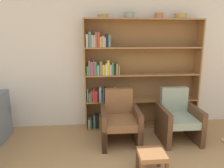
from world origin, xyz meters
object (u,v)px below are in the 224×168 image
object	(u,v)px
bowl_slate	(103,16)
armchair_leather	(120,120)
bookshelf	(131,77)
bowl_copper	(129,15)
bowl_stoneware	(159,15)
footstool	(152,156)
armchair_cushioned	(178,118)
bowl_terracotta	(180,16)

from	to	relation	value
bowl_slate	armchair_leather	world-z (taller)	bowl_slate
bookshelf	bowl_copper	distance (m)	1.14
bowl_stoneware	footstool	bearing A→B (deg)	-107.25
bowl_stoneware	armchair_cushioned	bearing A→B (deg)	-69.52
bookshelf	bowl_slate	xyz separation A→B (m)	(-0.52, -0.02, 1.11)
bowl_copper	bowl_terracotta	distance (m)	0.95
bookshelf	bowl_copper	size ratio (longest dim) A/B	11.40
bowl_slate	bowl_terracotta	world-z (taller)	bowl_terracotta
footstool	bowl_stoneware	bearing A→B (deg)	72.75
bookshelf	footstool	distance (m)	1.74
armchair_leather	bowl_stoneware	bearing A→B (deg)	-140.81
bowl_copper	footstool	world-z (taller)	bowl_copper
bowl_stoneware	footstool	distance (m)	2.48
bookshelf	armchair_leather	size ratio (longest dim) A/B	2.51
bowl_slate	bowl_stoneware	world-z (taller)	bowl_stoneware
bowl_slate	armchair_leather	distance (m)	1.86
bowl_terracotta	bookshelf	bearing A→B (deg)	178.72
bowl_slate	bowl_copper	xyz separation A→B (m)	(0.47, 0.00, 0.02)
footstool	bowl_copper	bearing A→B (deg)	92.33
bowl_copper	bowl_stoneware	bearing A→B (deg)	0.00
bookshelf	bowl_copper	world-z (taller)	bowl_copper
bowl_copper	armchair_leather	xyz separation A→B (m)	(-0.23, -0.62, -1.76)
armchair_leather	armchair_cushioned	bearing A→B (deg)	-179.23
footstool	bowl_slate	bearing A→B (deg)	108.92
armchair_cushioned	bookshelf	bearing A→B (deg)	-41.83
bowl_stoneware	bowl_terracotta	world-z (taller)	bowl_stoneware
bowl_slate	armchair_cushioned	distance (m)	2.22
bowl_stoneware	bowl_terracotta	distance (m)	0.40
bowl_terracotta	footstool	world-z (taller)	bowl_terracotta
bowl_copper	bowl_terracotta	world-z (taller)	bowl_copper
bookshelf	armchair_leather	world-z (taller)	bookshelf
bowl_terracotta	armchair_leather	xyz separation A→B (m)	(-1.18, -0.62, -1.75)
bowl_slate	bowl_copper	bearing A→B (deg)	0.00
bowl_terracotta	footstool	bearing A→B (deg)	-119.70
bowl_stoneware	footstool	xyz separation A→B (m)	(-0.48, -1.56, -1.88)
bowl_stoneware	armchair_leather	world-z (taller)	bowl_stoneware
bowl_copper	armchair_cushioned	xyz separation A→B (m)	(0.78, -0.62, -1.76)
bowl_terracotta	bowl_copper	bearing A→B (deg)	180.00
bowl_terracotta	armchair_cushioned	size ratio (longest dim) A/B	0.27
armchair_leather	footstool	distance (m)	0.99
bowl_slate	bowl_terracotta	size ratio (longest dim) A/B	0.87
footstool	armchair_leather	bearing A→B (deg)	107.39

